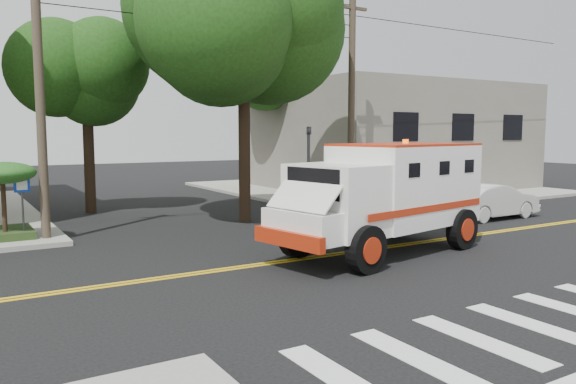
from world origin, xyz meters
TOP-DOWN VIEW (x-y plane):
  - ground at (0.00, 0.00)m, footprint 100.00×100.00m
  - sidewalk_ne at (13.50, 13.50)m, footprint 17.00×17.00m
  - building_right at (15.00, 14.00)m, footprint 14.00×12.00m
  - utility_pole_left at (-5.60, 6.00)m, footprint 0.28×0.28m
  - utility_pole_right at (6.30, 6.20)m, footprint 0.28×0.28m
  - tree_main at (1.94, 6.21)m, footprint 6.08×5.70m
  - tree_left at (-2.68, 11.79)m, footprint 4.48×4.20m
  - tree_right at (8.84, 15.77)m, footprint 4.80×4.50m
  - traffic_signal at (3.80, 5.60)m, footprint 0.15×0.18m
  - accessibility_sign at (-6.20, 6.17)m, footprint 0.45×0.10m
  - armored_truck at (2.36, -0.52)m, footprint 7.06×3.72m
  - parked_sedan at (10.14, 2.13)m, footprint 4.21×1.50m
  - pedestrian_a at (5.50, 7.08)m, footprint 0.80×0.72m
  - pedestrian_b at (5.50, 8.21)m, footprint 1.05×1.03m

SIDE VIEW (x-z plane):
  - ground at x=0.00m, z-range 0.00..0.00m
  - sidewalk_ne at x=13.50m, z-range 0.00..0.15m
  - parked_sedan at x=10.14m, z-range 0.00..1.38m
  - pedestrian_b at x=5.50m, z-range 0.15..1.86m
  - pedestrian_a at x=5.50m, z-range 0.15..1.98m
  - accessibility_sign at x=-6.20m, z-range 0.35..2.38m
  - armored_truck at x=2.36m, z-range 0.21..3.27m
  - traffic_signal at x=3.80m, z-range 0.43..4.03m
  - building_right at x=15.00m, z-range 0.15..6.15m
  - utility_pole_left at x=-5.60m, z-range 0.00..9.00m
  - utility_pole_right at x=6.30m, z-range 0.00..9.00m
  - tree_left at x=-2.68m, z-range 1.88..9.58m
  - tree_right at x=8.84m, z-range 1.99..10.19m
  - tree_main at x=1.94m, z-range 2.27..12.12m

